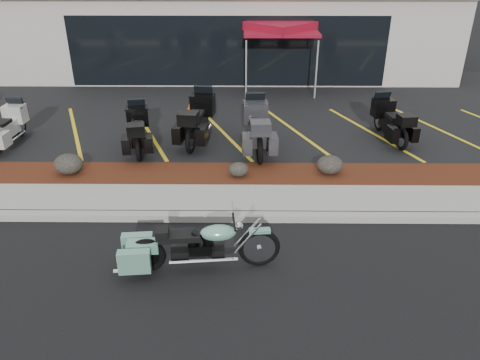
{
  "coord_description": "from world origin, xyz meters",
  "views": [
    {
      "loc": [
        0.64,
        -7.42,
        5.14
      ],
      "look_at": [
        0.56,
        1.2,
        0.78
      ],
      "focal_mm": 35.0,
      "sensor_mm": 36.0,
      "label": 1
    }
  ],
  "objects_px": {
    "traffic_cone": "(190,108)",
    "popup_canopy": "(280,28)",
    "hero_cruiser": "(259,243)",
    "touring_white": "(18,117)"
  },
  "relations": [
    {
      "from": "hero_cruiser",
      "to": "traffic_cone",
      "type": "relative_size",
      "value": 6.22
    },
    {
      "from": "hero_cruiser",
      "to": "popup_canopy",
      "type": "bearing_deg",
      "value": 79.3
    },
    {
      "from": "popup_canopy",
      "to": "touring_white",
      "type": "bearing_deg",
      "value": -131.3
    },
    {
      "from": "traffic_cone",
      "to": "popup_canopy",
      "type": "height_order",
      "value": "popup_canopy"
    },
    {
      "from": "hero_cruiser",
      "to": "popup_canopy",
      "type": "distance_m",
      "value": 11.15
    },
    {
      "from": "touring_white",
      "to": "traffic_cone",
      "type": "xyz_separation_m",
      "value": [
        4.71,
        1.89,
        -0.35
      ]
    },
    {
      "from": "traffic_cone",
      "to": "popup_canopy",
      "type": "xyz_separation_m",
      "value": [
        3.05,
        3.17,
        2.02
      ]
    },
    {
      "from": "traffic_cone",
      "to": "popup_canopy",
      "type": "relative_size",
      "value": 0.14
    },
    {
      "from": "hero_cruiser",
      "to": "popup_canopy",
      "type": "xyz_separation_m",
      "value": [
        1.03,
        10.93,
        1.91
      ]
    },
    {
      "from": "traffic_cone",
      "to": "popup_canopy",
      "type": "distance_m",
      "value": 4.84
    }
  ]
}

